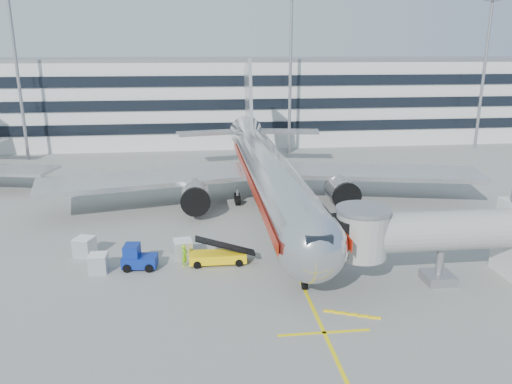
{
  "coord_description": "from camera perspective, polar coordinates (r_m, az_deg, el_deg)",
  "views": [
    {
      "loc": [
        -7.59,
        -41.2,
        17.36
      ],
      "look_at": [
        -2.13,
        4.75,
        4.0
      ],
      "focal_mm": 35.0,
      "sensor_mm": 36.0,
      "label": 1
    }
  ],
  "objects": [
    {
      "name": "light_mast_west",
      "position": [
        87.63,
        -25.7,
        12.95
      ],
      "size": [
        2.4,
        1.2,
        25.45
      ],
      "color": "gray",
      "rests_on": "ground"
    },
    {
      "name": "baggage_tug",
      "position": [
        42.13,
        -13.41,
        -7.36
      ],
      "size": [
        2.91,
        2.02,
        2.07
      ],
      "color": "navy",
      "rests_on": "ground"
    },
    {
      "name": "terminal",
      "position": [
        99.89,
        -2.43,
        10.6
      ],
      "size": [
        150.0,
        24.25,
        15.6
      ],
      "color": "silver",
      "rests_on": "ground"
    },
    {
      "name": "jet_bridge",
      "position": [
        40.92,
        22.65,
        -4.44
      ],
      "size": [
        17.8,
        4.5,
        7.0
      ],
      "color": "silver",
      "rests_on": "ground"
    },
    {
      "name": "main_jet",
      "position": [
        55.05,
        1.35,
        2.31
      ],
      "size": [
        50.95,
        48.7,
        16.06
      ],
      "color": "silver",
      "rests_on": "ground"
    },
    {
      "name": "ground",
      "position": [
        45.35,
        3.41,
        -6.44
      ],
      "size": [
        180.0,
        180.0,
        0.0
      ],
      "primitive_type": "plane",
      "color": "gray",
      "rests_on": "ground"
    },
    {
      "name": "cargo_container_right",
      "position": [
        45.96,
        -19.0,
        -5.91
      ],
      "size": [
        1.96,
        1.96,
        1.63
      ],
      "color": "silver",
      "rests_on": "ground"
    },
    {
      "name": "light_mast_east",
      "position": [
        96.89,
        24.71,
        13.22
      ],
      "size": [
        2.4,
        1.2,
        25.45
      ],
      "color": "gray",
      "rests_on": "ground"
    },
    {
      "name": "lead_in_line",
      "position": [
        54.59,
        1.57,
        -2.44
      ],
      "size": [
        0.25,
        70.0,
        0.01
      ],
      "primitive_type": "cube",
      "color": "yellow",
      "rests_on": "ground"
    },
    {
      "name": "cargo_container_front",
      "position": [
        43.43,
        -8.35,
        -6.46
      ],
      "size": [
        1.72,
        1.72,
        1.63
      ],
      "color": "silver",
      "rests_on": "ground"
    },
    {
      "name": "belt_loader",
      "position": [
        42.09,
        -4.4,
        -7.3
      ],
      "size": [
        4.97,
        1.83,
        2.38
      ],
      "color": "yellow",
      "rests_on": "ground"
    },
    {
      "name": "light_mast_centre",
      "position": [
        84.68,
        3.96,
        14.39
      ],
      "size": [
        2.4,
        1.2,
        25.45
      ],
      "color": "gray",
      "rests_on": "ground"
    },
    {
      "name": "ramp_worker",
      "position": [
        41.75,
        -8.16,
        -7.22
      ],
      "size": [
        0.71,
        0.82,
        1.9
      ],
      "primitive_type": "imported",
      "rotation": [
        0.0,
        0.0,
        1.12
      ],
      "color": "#7DD716",
      "rests_on": "ground"
    },
    {
      "name": "stop_bar",
      "position": [
        33.14,
        7.79,
        -15.64
      ],
      "size": [
        6.0,
        0.25,
        0.01
      ],
      "primitive_type": "cube",
      "color": "yellow",
      "rests_on": "ground"
    },
    {
      "name": "cargo_container_left",
      "position": [
        42.42,
        -17.57,
        -7.74
      ],
      "size": [
        1.44,
        1.44,
        1.51
      ],
      "color": "silver",
      "rests_on": "ground"
    }
  ]
}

